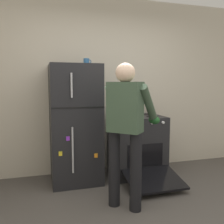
{
  "coord_description": "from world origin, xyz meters",
  "views": [
    {
      "loc": [
        -0.96,
        -1.88,
        1.37
      ],
      "look_at": [
        -0.03,
        1.32,
        1.0
      ],
      "focal_mm": 39.71,
      "sensor_mm": 36.0,
      "label": 1
    }
  ],
  "objects_px": {
    "refrigerator": "(75,124)",
    "coffee_mug": "(87,62)",
    "person_cook": "(126,123)",
    "pepper_mill": "(150,108)",
    "stove_range": "(137,146)",
    "red_pot": "(128,112)"
  },
  "relations": [
    {
      "from": "coffee_mug",
      "to": "pepper_mill",
      "type": "bearing_deg",
      "value": 8.09
    },
    {
      "from": "stove_range",
      "to": "person_cook",
      "type": "xyz_separation_m",
      "value": [
        -0.5,
        -0.91,
        0.51
      ]
    },
    {
      "from": "person_cook",
      "to": "red_pot",
      "type": "xyz_separation_m",
      "value": [
        0.34,
        0.88,
        0.01
      ]
    },
    {
      "from": "person_cook",
      "to": "pepper_mill",
      "type": "bearing_deg",
      "value": 54.57
    },
    {
      "from": "coffee_mug",
      "to": "pepper_mill",
      "type": "distance_m",
      "value": 1.27
    },
    {
      "from": "refrigerator",
      "to": "person_cook",
      "type": "relative_size",
      "value": 1.03
    },
    {
      "from": "refrigerator",
      "to": "coffee_mug",
      "type": "xyz_separation_m",
      "value": [
        0.18,
        0.05,
        0.87
      ]
    },
    {
      "from": "refrigerator",
      "to": "stove_range",
      "type": "height_order",
      "value": "refrigerator"
    },
    {
      "from": "stove_range",
      "to": "person_cook",
      "type": "distance_m",
      "value": 1.16
    },
    {
      "from": "stove_range",
      "to": "red_pot",
      "type": "height_order",
      "value": "red_pot"
    },
    {
      "from": "stove_range",
      "to": "coffee_mug",
      "type": "height_order",
      "value": "coffee_mug"
    },
    {
      "from": "coffee_mug",
      "to": "refrigerator",
      "type": "bearing_deg",
      "value": -164.6
    },
    {
      "from": "refrigerator",
      "to": "coffee_mug",
      "type": "distance_m",
      "value": 0.89
    },
    {
      "from": "person_cook",
      "to": "coffee_mug",
      "type": "relative_size",
      "value": 14.28
    },
    {
      "from": "coffee_mug",
      "to": "stove_range",
      "type": "bearing_deg",
      "value": -5.12
    },
    {
      "from": "stove_range",
      "to": "person_cook",
      "type": "relative_size",
      "value": 0.75
    },
    {
      "from": "refrigerator",
      "to": "red_pot",
      "type": "relative_size",
      "value": 4.94
    },
    {
      "from": "refrigerator",
      "to": "person_cook",
      "type": "bearing_deg",
      "value": -64.97
    },
    {
      "from": "pepper_mill",
      "to": "stove_range",
      "type": "bearing_deg",
      "value": -144.03
    },
    {
      "from": "stove_range",
      "to": "red_pot",
      "type": "relative_size",
      "value": 3.63
    },
    {
      "from": "red_pot",
      "to": "refrigerator",
      "type": "bearing_deg",
      "value": 176.35
    },
    {
      "from": "stove_range",
      "to": "pepper_mill",
      "type": "height_order",
      "value": "pepper_mill"
    }
  ]
}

